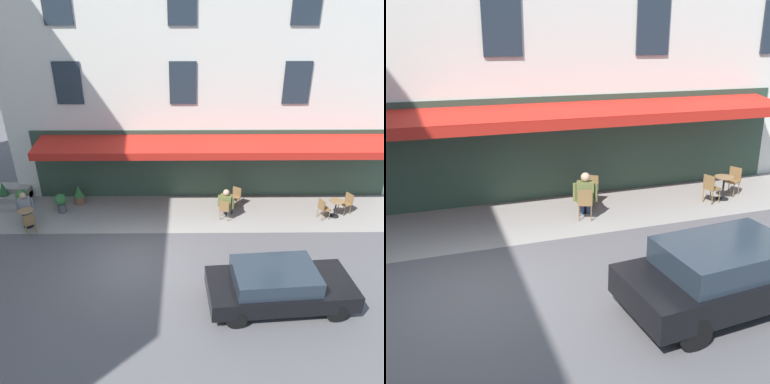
% 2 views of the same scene
% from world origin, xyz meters
% --- Properties ---
extents(ground_plane, '(70.00, 70.00, 0.00)m').
position_xyz_m(ground_plane, '(0.00, 0.00, 0.00)').
color(ground_plane, '#565456').
extents(sidewalk_cafe_terrace, '(20.50, 3.20, 0.01)m').
position_xyz_m(sidewalk_cafe_terrace, '(-3.25, -3.40, 0.00)').
color(sidewalk_cafe_terrace, gray).
rests_on(sidewalk_cafe_terrace, ground_plane).
extents(cafe_table_mid_terrace, '(0.60, 0.60, 0.75)m').
position_xyz_m(cafe_table_mid_terrace, '(-3.59, -3.40, 0.49)').
color(cafe_table_mid_terrace, black).
rests_on(cafe_table_mid_terrace, ground_plane).
extents(cafe_chair_wicker_corner_right, '(0.51, 0.51, 0.91)m').
position_xyz_m(cafe_chair_wicker_corner_right, '(-3.38, -2.81, 0.55)').
color(cafe_chair_wicker_corner_right, olive).
rests_on(cafe_chair_wicker_corner_right, ground_plane).
extents(cafe_chair_wicker_back_row, '(0.56, 0.56, 0.91)m').
position_xyz_m(cafe_chair_wicker_back_row, '(-3.96, -3.92, 0.55)').
color(cafe_chair_wicker_back_row, olive).
rests_on(cafe_chair_wicker_back_row, ground_plane).
extents(cafe_table_streetside, '(0.60, 0.60, 0.75)m').
position_xyz_m(cafe_table_streetside, '(-8.08, -3.04, 0.49)').
color(cafe_table_streetside, black).
rests_on(cafe_table_streetside, ground_plane).
extents(cafe_chair_wicker_kerbside, '(0.50, 0.50, 0.91)m').
position_xyz_m(cafe_chair_wicker_kerbside, '(-7.48, -2.86, 0.55)').
color(cafe_chair_wicker_kerbside, olive).
rests_on(cafe_chair_wicker_kerbside, ground_plane).
extents(cafe_chair_wicker_by_window, '(0.53, 0.53, 0.91)m').
position_xyz_m(cafe_chair_wicker_by_window, '(-8.65, -3.31, 0.55)').
color(cafe_chair_wicker_by_window, olive).
rests_on(cafe_chair_wicker_by_window, ground_plane).
extents(seated_patron_in_olive, '(0.66, 0.65, 1.34)m').
position_xyz_m(seated_patron_in_olive, '(-3.45, -3.01, 0.71)').
color(seated_patron_in_olive, navy).
rests_on(seated_patron_in_olive, ground_plane).
extents(parked_car_black, '(4.42, 2.11, 1.33)m').
position_xyz_m(parked_car_black, '(-4.53, 2.05, 0.71)').
color(parked_car_black, black).
rests_on(parked_car_black, ground_plane).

